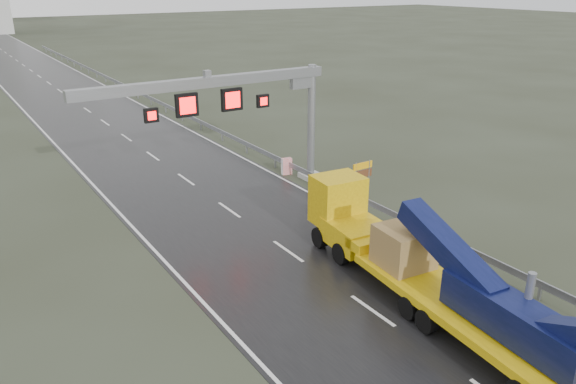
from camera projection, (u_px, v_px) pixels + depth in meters
ground at (452, 367)px, 18.53m from camera, size 400.00×400.00×0.00m
road at (105, 123)px, 49.90m from camera, size 11.00×200.00×0.02m
guardrail at (216, 130)px, 44.91m from camera, size 0.20×140.00×1.40m
sign_gantry at (243, 100)px, 31.71m from camera, size 14.90×1.20×7.42m
heavy_haul_truck at (421, 266)px, 21.81m from camera, size 4.13×17.33×4.04m
exit_sign_pair at (362, 173)px, 31.89m from camera, size 1.37×0.08×2.35m
striped_barrier at (287, 166)px, 36.63m from camera, size 0.70×0.46×1.09m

